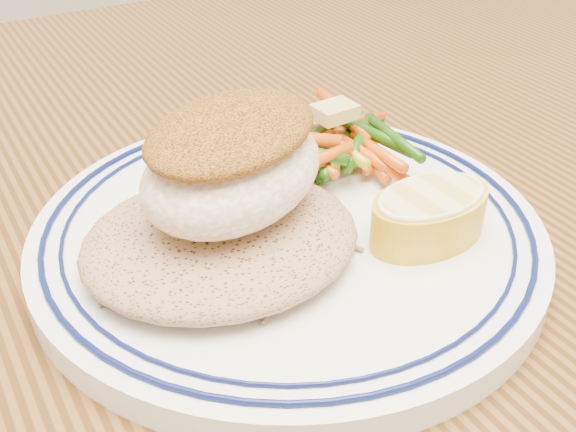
{
  "coord_description": "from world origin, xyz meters",
  "views": [
    {
      "loc": [
        -0.18,
        -0.27,
        0.97
      ],
      "look_at": [
        -0.03,
        -0.01,
        0.77
      ],
      "focal_mm": 45.0,
      "sensor_mm": 36.0,
      "label": 1
    }
  ],
  "objects_px": {
    "fish_fillet": "(233,161)",
    "vegetable_pile": "(330,145)",
    "plate": "(288,233)",
    "rice_pilaf": "(221,233)",
    "lemon_wedge": "(429,213)",
    "dining_table": "(328,356)"
  },
  "relations": [
    {
      "from": "rice_pilaf",
      "to": "fish_fillet",
      "type": "bearing_deg",
      "value": 32.81
    },
    {
      "from": "dining_table",
      "to": "lemon_wedge",
      "type": "bearing_deg",
      "value": -65.66
    },
    {
      "from": "vegetable_pile",
      "to": "rice_pilaf",
      "type": "bearing_deg",
      "value": -152.17
    },
    {
      "from": "lemon_wedge",
      "to": "fish_fillet",
      "type": "bearing_deg",
      "value": 152.48
    },
    {
      "from": "dining_table",
      "to": "plate",
      "type": "distance_m",
      "value": 0.11
    },
    {
      "from": "plate",
      "to": "vegetable_pile",
      "type": "distance_m",
      "value": 0.07
    },
    {
      "from": "fish_fillet",
      "to": "vegetable_pile",
      "type": "bearing_deg",
      "value": 27.09
    },
    {
      "from": "plate",
      "to": "vegetable_pile",
      "type": "xyz_separation_m",
      "value": [
        0.05,
        0.04,
        0.02
      ]
    },
    {
      "from": "plate",
      "to": "fish_fillet",
      "type": "bearing_deg",
      "value": -179.3
    },
    {
      "from": "vegetable_pile",
      "to": "lemon_wedge",
      "type": "relative_size",
      "value": 1.6
    },
    {
      "from": "fish_fillet",
      "to": "lemon_wedge",
      "type": "relative_size",
      "value": 1.86
    },
    {
      "from": "fish_fillet",
      "to": "vegetable_pile",
      "type": "xyz_separation_m",
      "value": [
        0.08,
        0.04,
        -0.03
      ]
    },
    {
      "from": "dining_table",
      "to": "plate",
      "type": "xyz_separation_m",
      "value": [
        -0.03,
        -0.01,
        0.11
      ]
    },
    {
      "from": "vegetable_pile",
      "to": "lemon_wedge",
      "type": "height_order",
      "value": "vegetable_pile"
    },
    {
      "from": "rice_pilaf",
      "to": "lemon_wedge",
      "type": "relative_size",
      "value": 2.0
    },
    {
      "from": "lemon_wedge",
      "to": "vegetable_pile",
      "type": "bearing_deg",
      "value": 92.28
    },
    {
      "from": "fish_fillet",
      "to": "vegetable_pile",
      "type": "relative_size",
      "value": 1.17
    },
    {
      "from": "rice_pilaf",
      "to": "vegetable_pile",
      "type": "bearing_deg",
      "value": 27.83
    },
    {
      "from": "rice_pilaf",
      "to": "lemon_wedge",
      "type": "distance_m",
      "value": 0.1
    },
    {
      "from": "fish_fillet",
      "to": "lemon_wedge",
      "type": "height_order",
      "value": "fish_fillet"
    },
    {
      "from": "fish_fillet",
      "to": "lemon_wedge",
      "type": "distance_m",
      "value": 0.1
    },
    {
      "from": "rice_pilaf",
      "to": "plate",
      "type": "bearing_deg",
      "value": 10.57
    }
  ]
}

